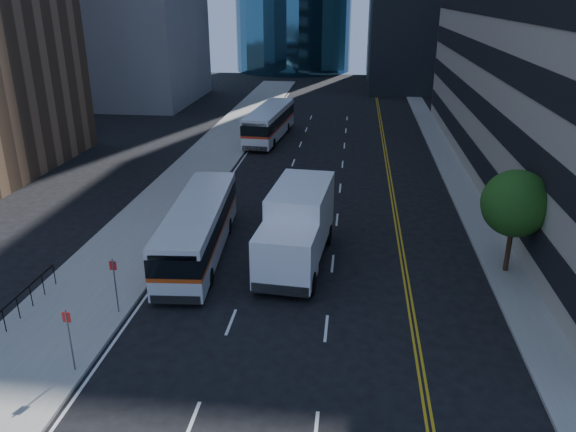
% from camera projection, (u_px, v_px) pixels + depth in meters
% --- Properties ---
extents(ground, '(160.00, 160.00, 0.00)m').
position_uv_depth(ground, '(310.00, 356.00, 21.33)').
color(ground, black).
rests_on(ground, ground).
extents(sidewalk_west, '(5.00, 90.00, 0.15)m').
position_uv_depth(sidewalk_west, '(206.00, 162.00, 45.52)').
color(sidewalk_west, gray).
rests_on(sidewalk_west, ground).
extents(sidewalk_east, '(2.00, 90.00, 0.15)m').
position_uv_depth(sidewalk_east, '(452.00, 171.00, 43.38)').
color(sidewalk_east, gray).
rests_on(sidewalk_east, ground).
extents(street_tree, '(3.20, 3.20, 5.10)m').
position_uv_depth(street_tree, '(516.00, 204.00, 26.38)').
color(street_tree, '#332114').
rests_on(street_tree, sidewalk_east).
extents(bus_front, '(3.24, 11.25, 2.86)m').
position_uv_depth(bus_front, '(199.00, 228.00, 28.99)').
color(bus_front, silver).
rests_on(bus_front, ground).
extents(bus_rear, '(3.37, 11.44, 2.91)m').
position_uv_depth(bus_rear, '(270.00, 122.00, 52.57)').
color(bus_rear, white).
rests_on(bus_rear, ground).
extents(box_truck, '(3.37, 8.14, 3.80)m').
position_uv_depth(box_truck, '(297.00, 226.00, 28.04)').
color(box_truck, white).
rests_on(box_truck, ground).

